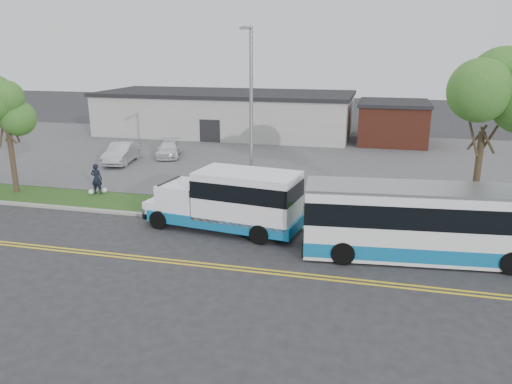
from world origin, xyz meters
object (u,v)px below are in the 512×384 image
(tree_west, at_px, (6,109))
(parked_car_a, at_px, (122,153))
(transit_bus, at_px, (439,223))
(tree_east, at_px, (486,102))
(parked_car_b, at_px, (169,149))
(shuttle_bus, at_px, (233,199))
(pedestrian, at_px, (97,179))
(streetlight_near, at_px, (251,117))

(tree_west, relative_size, parked_car_a, 1.47)
(transit_bus, xyz_separation_m, parked_car_a, (-21.68, 12.95, -0.69))
(tree_east, xyz_separation_m, parked_car_b, (-21.09, 12.05, -5.50))
(shuttle_bus, bearing_deg, tree_west, 176.58)
(parked_car_b, bearing_deg, tree_east, -46.54)
(tree_east, height_order, parked_car_a, tree_east)
(transit_bus, xyz_separation_m, pedestrian, (-18.96, 4.96, -0.54))
(shuttle_bus, xyz_separation_m, transit_bus, (9.29, -1.17, -0.03))
(tree_west, distance_m, streetlight_near, 15.01)
(tree_east, height_order, shuttle_bus, tree_east)
(shuttle_bus, xyz_separation_m, pedestrian, (-9.67, 3.78, -0.57))
(tree_east, relative_size, tree_west, 1.21)
(tree_east, relative_size, parked_car_a, 1.77)
(tree_west, xyz_separation_m, shuttle_bus, (14.75, -2.98, -3.53))
(streetlight_near, bearing_deg, tree_east, 1.42)
(parked_car_a, xyz_separation_m, parked_car_b, (2.56, 3.06, -0.16))
(tree_west, relative_size, shuttle_bus, 0.86)
(transit_bus, bearing_deg, shuttle_bus, 167.17)
(tree_west, bearing_deg, transit_bus, -9.81)
(tree_east, bearing_deg, tree_west, 179.56)
(parked_car_a, height_order, parked_car_b, parked_car_a)
(streetlight_near, height_order, pedestrian, streetlight_near)
(tree_west, distance_m, parked_car_b, 13.57)
(tree_east, height_order, streetlight_near, streetlight_near)
(parked_car_a, bearing_deg, parked_car_b, 40.83)
(tree_east, distance_m, pedestrian, 21.58)
(streetlight_near, height_order, shuttle_bus, streetlight_near)
(streetlight_near, xyz_separation_m, pedestrian, (-9.92, 1.27, -4.20))
(pedestrian, distance_m, parked_car_a, 8.45)
(tree_west, xyz_separation_m, parked_car_a, (2.35, 8.80, -4.25))
(tree_east, relative_size, shuttle_bus, 1.03)
(tree_west, distance_m, shuttle_bus, 15.45)
(tree_east, xyz_separation_m, transit_bus, (-1.96, -3.96, -4.64))
(tree_east, bearing_deg, streetlight_near, -178.58)
(shuttle_bus, relative_size, parked_car_b, 1.92)
(parked_car_a, relative_size, parked_car_b, 1.12)
(streetlight_near, height_order, transit_bus, streetlight_near)
(parked_car_a, bearing_deg, tree_west, -114.21)
(tree_east, bearing_deg, parked_car_a, 159.17)
(transit_bus, distance_m, parked_car_b, 24.96)
(streetlight_near, xyz_separation_m, shuttle_bus, (-0.25, -2.51, -3.64))
(streetlight_near, xyz_separation_m, transit_bus, (9.04, -3.68, -3.67))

